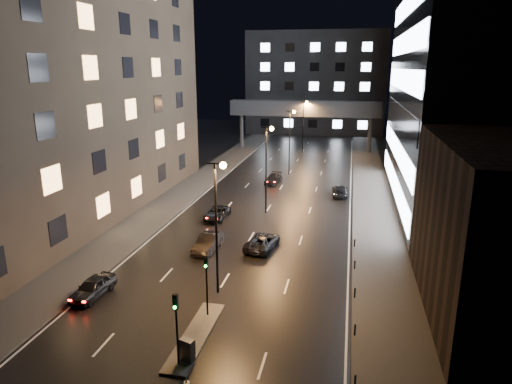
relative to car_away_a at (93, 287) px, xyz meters
The scene contains 24 objects.
ground 35.65m from the car_away_a, 75.48° to the left, with size 160.00×160.00×0.00m, color black.
sidewalk_left 29.72m from the car_away_a, 96.89° to the left, with size 5.00×110.00×0.15m, color #383533.
sidewalk_right 36.47m from the car_away_a, 54.00° to the left, with size 5.00×110.00×0.15m, color #383533.
building_left 29.96m from the car_away_a, 126.25° to the left, with size 15.00×48.00×40.00m, color #2D2319.
building_right_low 29.62m from the car_away_a, ahead, with size 10.00×18.00×12.00m, color black.
building_right_glass 50.56m from the car_away_a, 41.95° to the left, with size 20.00×36.00×45.00m, color black.
building_far 93.67m from the car_away_a, 84.48° to the left, with size 34.00×14.00×25.00m, color #333335.
skybridge 65.56m from the car_away_a, 82.11° to the left, with size 30.00×3.00×10.00m.
median_island 9.90m from the car_away_a, 20.75° to the right, with size 1.60×8.00×0.15m, color #383533.
traffic_signal_near 9.59m from the car_away_a, ahead, with size 0.28×0.34×4.40m.
traffic_signal_far 11.54m from the car_away_a, 35.16° to the right, with size 0.28×0.34×4.40m.
bollard_row 19.16m from the car_away_a, ahead, with size 0.12×25.12×0.90m.
streetlight_near 11.06m from the car_away_a, 15.37° to the left, with size 1.45×0.50×10.15m.
streetlight_mid_a 24.95m from the car_away_a, 67.99° to the left, with size 1.45×0.50×10.15m.
streetlight_mid_b 43.85m from the car_away_a, 77.92° to the left, with size 1.45×0.50×10.15m.
streetlight_far 63.42m from the car_away_a, 81.72° to the left, with size 1.45×0.50×10.15m.
car_away_a is the anchor object (origin of this frame).
car_away_b 11.71m from the car_away_a, 60.61° to the left, with size 1.65×4.73×1.56m, color black.
car_away_c 19.66m from the car_away_a, 78.51° to the left, with size 2.19×4.74×1.32m, color black.
car_away_d 37.21m from the car_away_a, 78.47° to the left, with size 1.85×4.56×1.32m, color black.
car_toward_a 15.74m from the car_away_a, 47.61° to the left, with size 2.34×5.07×1.41m, color black.
car_toward_b 36.11m from the car_away_a, 61.50° to the left, with size 1.98×4.87×1.41m, color black.
utility_cabinet 11.41m from the car_away_a, 32.35° to the right, with size 0.85×0.44×1.36m, color #4A4A4C.
cone_a 13.22m from the car_away_a, 38.43° to the right, with size 0.40×0.40×0.57m, color #F45F0C.
Camera 1 is at (9.24, -22.21, 16.61)m, focal length 32.00 mm.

